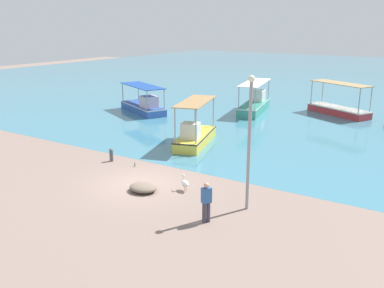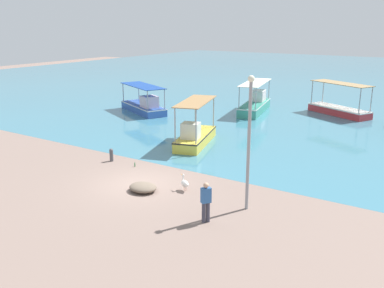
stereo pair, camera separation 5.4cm
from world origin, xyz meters
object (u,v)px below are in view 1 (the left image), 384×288
object	(u,v)px
lamp_post	(249,136)
mooring_bollard	(111,154)
pelican	(185,183)
fishing_boat_outer	(144,106)
fisherman_standing	(206,201)
fishing_boat_far_left	(195,135)
fishing_boat_near_left	(255,104)
net_pile	(143,187)
glass_bottle	(135,165)
fishing_boat_far_right	(338,109)

from	to	relation	value
lamp_post	mooring_bollard	distance (m)	10.04
pelican	mooring_bollard	size ratio (longest dim) A/B	1.05
fishing_boat_outer	fisherman_standing	world-z (taller)	fishing_boat_outer
fishing_boat_far_left	mooring_bollard	distance (m)	5.99
fishing_boat_outer	fishing_boat_far_left	xyz separation A→B (m)	(9.44, -6.38, 0.03)
fishing_boat_outer	fishing_boat_near_left	bearing A→B (deg)	34.61
fishing_boat_near_left	net_pile	distance (m)	20.50
net_pile	glass_bottle	xyz separation A→B (m)	(-2.68, 2.57, -0.08)
lamp_post	glass_bottle	bearing A→B (deg)	167.51
fishing_boat_far_right	pelican	distance (m)	21.92
lamp_post	net_pile	distance (m)	5.93
fisherman_standing	net_pile	size ratio (longest dim) A/B	1.23
fisherman_standing	net_pile	distance (m)	4.43
fishing_boat_far_right	pelican	xyz separation A→B (m)	(-1.51, -21.87, -0.15)
mooring_bollard	net_pile	xyz separation A→B (m)	(4.45, -2.59, -0.22)
fishing_boat_far_left	net_pile	distance (m)	8.49
mooring_bollard	glass_bottle	world-z (taller)	mooring_bollard
mooring_bollard	lamp_post	bearing A→B (deg)	-10.35
lamp_post	net_pile	bearing A→B (deg)	-170.27
fishing_boat_outer	lamp_post	distance (m)	21.78
fishing_boat_far_right	fishing_boat_far_left	xyz separation A→B (m)	(-5.42, -14.83, 0.11)
fishing_boat_far_left	glass_bottle	size ratio (longest dim) A/B	20.03
net_pile	fishing_boat_outer	bearing A→B (deg)	128.86
pelican	net_pile	distance (m)	2.00
fishing_boat_far_right	pelican	size ratio (longest dim) A/B	7.40
fishing_boat_far_left	fishing_boat_far_right	bearing A→B (deg)	69.93
fishing_boat_near_left	fishing_boat_far_left	size ratio (longest dim) A/B	1.22
fishing_boat_outer	fisherman_standing	xyz separation A→B (m)	(15.93, -15.73, 0.30)
fishing_boat_near_left	fishing_boat_far_right	distance (m)	7.25
fishing_boat_far_left	glass_bottle	xyz separation A→B (m)	(-0.41, -5.60, -0.52)
fishing_boat_near_left	fisherman_standing	world-z (taller)	fishing_boat_near_left
fishing_boat_far_right	pelican	bearing A→B (deg)	-93.95
pelican	net_pile	bearing A→B (deg)	-145.35
fishing_boat_far_right	fishing_boat_far_left	bearing A→B (deg)	-110.07
fishing_boat_far_left	net_pile	bearing A→B (deg)	-74.44
net_pile	pelican	bearing A→B (deg)	34.65
fishing_boat_far_right	mooring_bollard	world-z (taller)	fishing_boat_far_right
pelican	mooring_bollard	world-z (taller)	pelican
fishing_boat_near_left	glass_bottle	size ratio (longest dim) A/B	24.39
fishing_boat_far_right	fishing_boat_far_left	size ratio (longest dim) A/B	1.09
fishing_boat_outer	glass_bottle	xyz separation A→B (m)	(9.03, -11.98, -0.50)
fishing_boat_near_left	lamp_post	bearing A→B (deg)	-66.12
fishing_boat_outer	mooring_bollard	world-z (taller)	fishing_boat_outer
fishing_boat_far_right	net_pile	bearing A→B (deg)	-97.79
fisherman_standing	glass_bottle	xyz separation A→B (m)	(-6.89, 3.76, -0.80)
fishing_boat_outer	fishing_boat_far_left	bearing A→B (deg)	-34.03
net_pile	fishing_boat_near_left	bearing A→B (deg)	99.94
fishing_boat_near_left	lamp_post	world-z (taller)	lamp_post
fishing_boat_near_left	mooring_bollard	size ratio (longest dim) A/B	8.65
fisherman_standing	mooring_bollard	bearing A→B (deg)	156.41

